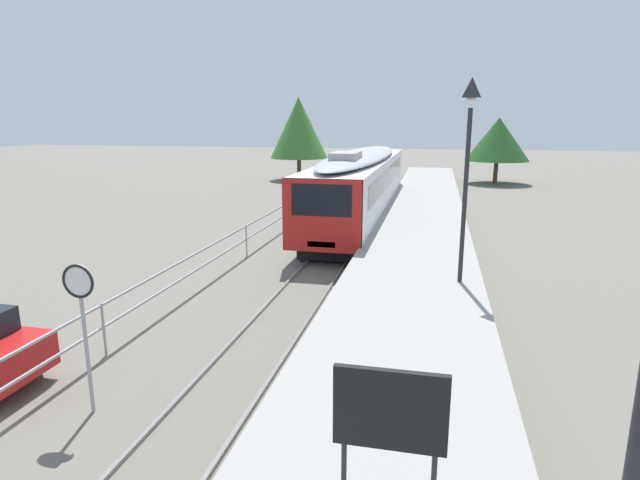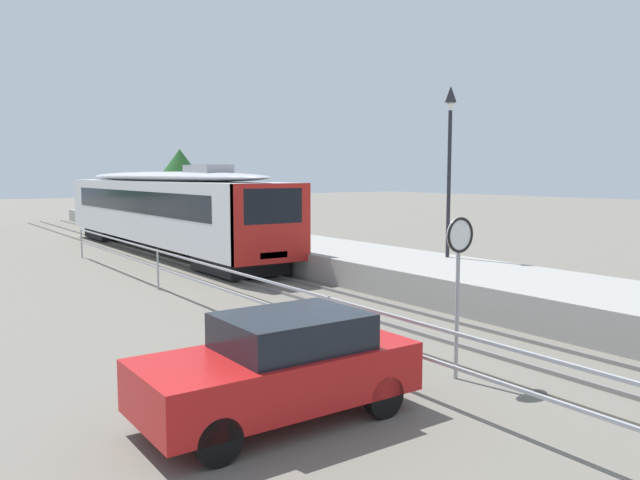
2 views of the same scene
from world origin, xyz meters
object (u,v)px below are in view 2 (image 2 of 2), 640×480
speed_limit_sign (459,257)px  parked_hatchback_red (281,366)px  commuter_train (163,206)px  platform_lamp_mid_platform (450,139)px

speed_limit_sign → parked_hatchback_red: (-3.43, 0.18, -1.33)m
commuter_train → platform_lamp_mid_platform: (4.56, -12.64, 2.48)m
platform_lamp_mid_platform → commuter_train: bearing=109.8°
platform_lamp_mid_platform → parked_hatchback_red: bearing=-147.5°
commuter_train → speed_limit_sign: size_ratio=6.87×
commuter_train → speed_limit_sign: 19.38m
platform_lamp_mid_platform → speed_limit_sign: bearing=-135.2°
platform_lamp_mid_platform → parked_hatchback_red: platform_lamp_mid_platform is taller
platform_lamp_mid_platform → speed_limit_sign: 9.73m
commuter_train → speed_limit_sign: (-2.11, -19.26, -0.02)m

